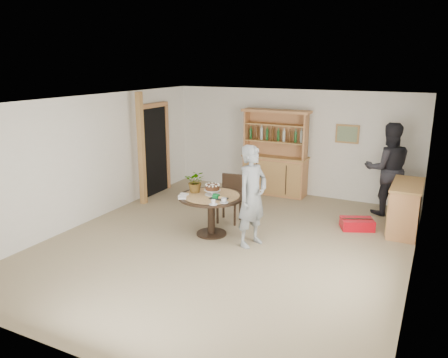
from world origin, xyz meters
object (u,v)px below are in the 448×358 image
dining_table (211,203)px  adult_person (388,169)px  teen_boy (252,196)px  sideboard (405,208)px  hutch (275,166)px  red_suitcase (357,224)px  dining_chair (230,195)px

dining_table → adult_person: size_ratio=0.62×
teen_boy → adult_person: (1.87, 2.76, 0.08)m
teen_boy → adult_person: 3.34m
dining_table → sideboard: bearing=28.7°
hutch → red_suitcase: hutch is taller
adult_person → red_suitcase: adult_person is taller
teen_boy → adult_person: bearing=-16.2°
dining_chair → adult_person: adult_person is taller
sideboard → dining_table: size_ratio=1.05×
dining_chair → teen_boy: size_ratio=0.53×
teen_boy → red_suitcase: size_ratio=2.50×
sideboard → teen_boy: size_ratio=0.71×
hutch → red_suitcase: size_ratio=2.87×
adult_person → sideboard: bearing=96.3°
hutch → dining_table: hutch is taller
hutch → dining_table: (-0.15, -2.99, -0.08)m
hutch → teen_boy: 3.17m
hutch → dining_chair: size_ratio=2.16×
teen_boy → dining_chair: bearing=60.7°
dining_chair → red_suitcase: size_ratio=1.33×
sideboard → dining_chair: (-3.20, -0.92, 0.06)m
hutch → sideboard: (3.04, -1.24, -0.22)m
dining_table → teen_boy: (0.85, -0.10, 0.28)m
sideboard → adult_person: (-0.46, 0.91, 0.49)m
red_suitcase → hutch: bearing=122.6°
hutch → adult_person: hutch is taller
adult_person → hutch: bearing=-27.9°
teen_boy → adult_person: adult_person is taller
teen_boy → red_suitcase: 2.34m
dining_table → hutch: bearing=87.2°
hutch → dining_chair: hutch is taller
dining_chair → sideboard: bearing=8.9°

